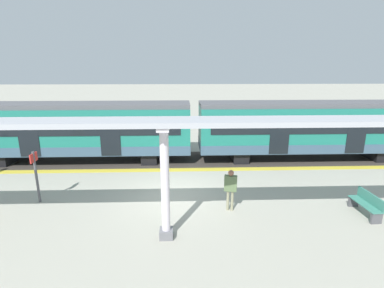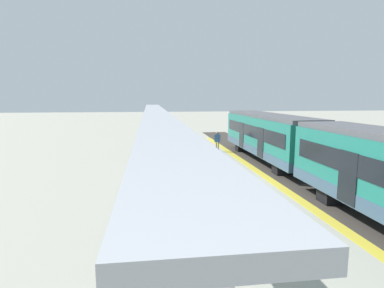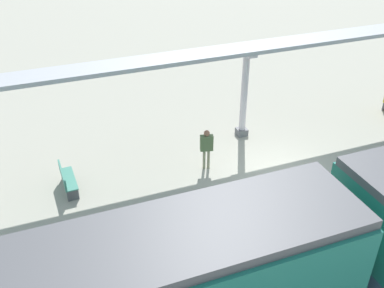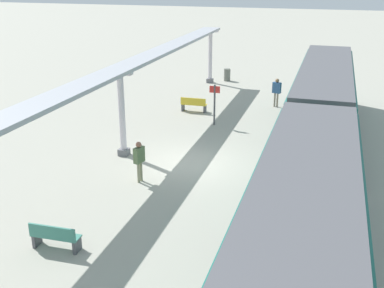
{
  "view_description": "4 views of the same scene",
  "coord_description": "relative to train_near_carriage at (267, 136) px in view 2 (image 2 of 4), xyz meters",
  "views": [
    {
      "loc": [
        11.53,
        0.52,
        5.45
      ],
      "look_at": [
        -1.1,
        0.98,
        2.07
      ],
      "focal_mm": 26.72,
      "sensor_mm": 36.0,
      "label": 1
    },
    {
      "loc": [
        3.5,
        16.69,
        4.69
      ],
      "look_at": [
        1.04,
        -1.36,
        1.99
      ],
      "focal_mm": 29.49,
      "sensor_mm": 36.0,
      "label": 2
    },
    {
      "loc": [
        -11.57,
        7.89,
        9.75
      ],
      "look_at": [
        1.23,
        3.01,
        1.3
      ],
      "focal_mm": 41.31,
      "sensor_mm": 36.0,
      "label": 3
    },
    {
      "loc": [
        -5.5,
        17.78,
        7.85
      ],
      "look_at": [
        -0.45,
        1.22,
        1.37
      ],
      "focal_mm": 43.62,
      "sensor_mm": 36.0,
      "label": 4
    }
  ],
  "objects": [
    {
      "name": "canopy_pillar_nearest",
      "position": [
        8.34,
        -9.47,
        0.1
      ],
      "size": [
        1.1,
        0.44,
        3.81
      ],
      "color": "slate",
      "rests_on": "ground"
    },
    {
      "name": "canopy_pillar_second",
      "position": [
        8.34,
        5.61,
        0.1
      ],
      "size": [
        1.1,
        0.44,
        3.81
      ],
      "color": "slate",
      "rests_on": "ground"
    },
    {
      "name": "tactile_edge_strip",
      "position": [
        1.86,
        5.63,
        -1.83
      ],
      "size": [
        0.54,
        38.57,
        0.01
      ],
      "primitive_type": "cube",
      "color": "gold",
      "rests_on": "ground"
    },
    {
      "name": "platform_info_sign",
      "position": [
        5.53,
        0.17,
        -0.5
      ],
      "size": [
        0.56,
        0.1,
        2.2
      ],
      "color": "#4C4C51",
      "rests_on": "ground"
    },
    {
      "name": "bench_near_end",
      "position": [
        7.31,
        -1.86,
        -1.39
      ],
      "size": [
        1.51,
        0.48,
        0.86
      ],
      "color": "gold",
      "rests_on": "ground"
    },
    {
      "name": "passenger_waiting_near_edge",
      "position": [
        2.82,
        -4.35,
        -0.74
      ],
      "size": [
        0.55,
        0.36,
        1.74
      ],
      "color": "gray",
      "rests_on": "ground"
    },
    {
      "name": "passenger_by_the_benches",
      "position": [
        6.53,
        8.02,
        -0.79
      ],
      "size": [
        0.33,
        0.52,
        1.67
      ],
      "color": "gray",
      "rests_on": "ground"
    },
    {
      "name": "trackbed",
      "position": [
        -0.01,
        5.63,
        -1.83
      ],
      "size": [
        3.2,
        50.57,
        0.01
      ],
      "primitive_type": "cube",
      "color": "#38332D",
      "rests_on": "ground"
    },
    {
      "name": "canopy_beam",
      "position": [
        8.34,
        5.56,
        2.06
      ],
      "size": [
        1.2,
        30.86,
        0.16
      ],
      "primitive_type": "cube",
      "color": "#A8AAB2",
      "rests_on": "canopy_pillar_nearest"
    },
    {
      "name": "train_near_carriage",
      "position": [
        0.0,
        0.0,
        0.0
      ],
      "size": [
        2.65,
        13.27,
        3.48
      ],
      "color": "#1C7062",
      "rests_on": "ground"
    },
    {
      "name": "ground_plane",
      "position": [
        5.19,
        5.63,
        -1.83
      ],
      "size": [
        176.0,
        176.0,
        0.0
      ],
      "primitive_type": "plane",
      "color": "#A09E90"
    },
    {
      "name": "trash_bin",
      "position": [
        7.26,
        -10.44,
        -1.38
      ],
      "size": [
        0.48,
        0.48,
        0.91
      ],
      "primitive_type": "cylinder",
      "color": "slate",
      "rests_on": "ground"
    },
    {
      "name": "bench_mid_platform",
      "position": [
        7.07,
        13.17,
        -1.39
      ],
      "size": [
        1.51,
        0.49,
        0.86
      ],
      "color": "#3A7E6E",
      "rests_on": "ground"
    }
  ]
}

